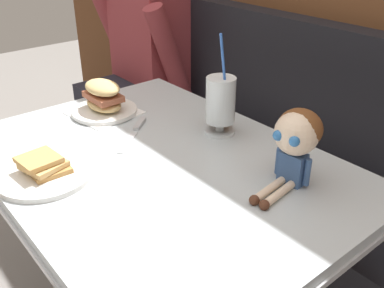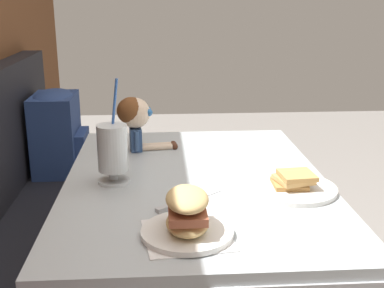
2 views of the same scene
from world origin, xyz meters
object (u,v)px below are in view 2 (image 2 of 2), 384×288
object	(u,v)px
sandwich_plate	(187,218)
butter_knife	(179,204)
milkshake_glass	(113,150)
toast_plate	(293,186)
backpack	(57,130)
seated_doll	(135,116)

from	to	relation	value
sandwich_plate	butter_knife	xyz separation A→B (m)	(0.18, 0.01, -0.04)
milkshake_glass	sandwich_plate	xyz separation A→B (m)	(-0.36, -0.20, -0.06)
toast_plate	backpack	world-z (taller)	backpack
toast_plate	sandwich_plate	distance (m)	0.41
milkshake_glass	butter_knife	size ratio (longest dim) A/B	1.62
sandwich_plate	backpack	size ratio (longest dim) A/B	0.55
backpack	butter_knife	bearing A→B (deg)	-154.10
seated_doll	milkshake_glass	bearing A→B (deg)	170.72
seated_doll	backpack	distance (m)	0.76
milkshake_glass	butter_knife	bearing A→B (deg)	-133.96
toast_plate	milkshake_glass	xyz separation A→B (m)	(0.10, 0.52, 0.09)
sandwich_plate	butter_knife	bearing A→B (deg)	4.08
butter_knife	backpack	world-z (taller)	backpack
sandwich_plate	toast_plate	bearing A→B (deg)	-51.31
toast_plate	backpack	size ratio (longest dim) A/B	0.62
seated_doll	toast_plate	bearing A→B (deg)	-132.10
toast_plate	seated_doll	bearing A→B (deg)	47.90
milkshake_glass	sandwich_plate	distance (m)	0.42
toast_plate	sandwich_plate	world-z (taller)	sandwich_plate
toast_plate	backpack	distance (m)	1.36
milkshake_glass	sandwich_plate	bearing A→B (deg)	-150.79
toast_plate	milkshake_glass	size ratio (longest dim) A/B	0.79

